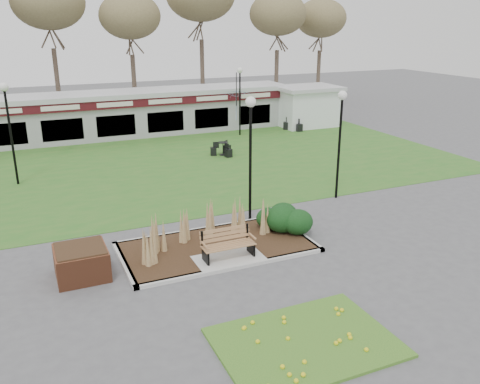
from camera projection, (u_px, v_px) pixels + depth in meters
name	position (u px, v px, depth m)	size (l,w,h in m)	color
ground	(231.00, 263.00, 16.08)	(100.00, 100.00, 0.00)	#515154
lawn	(142.00, 167.00, 26.47)	(34.00, 16.00, 0.02)	#2B6C22
flower_bed	(305.00, 341.00, 12.08)	(4.20, 3.00, 0.16)	#29611B
planting_bed	(249.00, 231.00, 17.62)	(6.75, 3.40, 1.27)	#2F2113
park_bench	(227.00, 243.00, 16.11)	(1.70, 0.66, 0.93)	#A8794C
brick_planter	(81.00, 262.00, 15.11)	(1.50, 1.50, 0.95)	brown
food_pavilion	(111.00, 114.00, 32.89)	(24.60, 3.40, 2.90)	#9B9B9E
service_hut	(307.00, 106.00, 36.35)	(4.40, 3.40, 2.83)	white
tree_backdrop	(84.00, 4.00, 37.62)	(47.24, 5.24, 10.36)	#47382B
lamp_post_near_right	(341.00, 121.00, 20.91)	(0.38, 0.38, 4.59)	black
lamp_post_mid_left	(7.00, 111.00, 22.65)	(0.39, 0.39, 4.70)	black
lamp_post_mid_right	(251.00, 132.00, 18.57)	(0.39, 0.39, 4.71)	black
lamp_post_far_right	(240.00, 86.00, 32.74)	(0.37, 0.37, 4.41)	black
bistro_set_b	(223.00, 151.00, 28.71)	(1.37, 1.33, 0.74)	black
bistro_set_d	(295.00, 126.00, 35.28)	(1.58, 1.40, 0.84)	black
patio_umbrella	(236.00, 105.00, 34.13)	(2.40, 2.44, 2.88)	black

